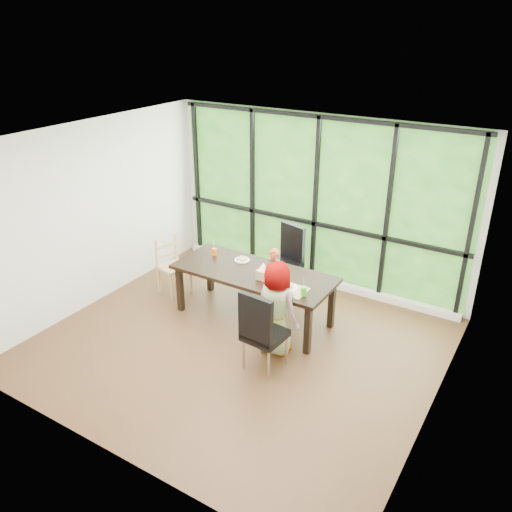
% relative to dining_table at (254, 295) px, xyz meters
% --- Properties ---
extents(ground, '(5.00, 5.00, 0.00)m').
position_rel_dining_table_xyz_m(ground, '(0.18, -0.67, -0.38)').
color(ground, black).
rests_on(ground, ground).
extents(back_wall, '(5.00, 0.00, 5.00)m').
position_rel_dining_table_xyz_m(back_wall, '(0.18, 1.58, 0.98)').
color(back_wall, silver).
rests_on(back_wall, ground).
extents(foliage_backdrop, '(4.80, 0.02, 2.65)m').
position_rel_dining_table_xyz_m(foliage_backdrop, '(0.18, 1.56, 0.98)').
color(foliage_backdrop, '#23521A').
rests_on(foliage_backdrop, back_wall).
extents(window_mullions, '(4.80, 0.06, 2.65)m').
position_rel_dining_table_xyz_m(window_mullions, '(0.18, 1.52, 0.98)').
color(window_mullions, black).
rests_on(window_mullions, back_wall).
extents(window_sill, '(4.80, 0.12, 0.10)m').
position_rel_dining_table_xyz_m(window_sill, '(0.18, 1.48, -0.33)').
color(window_sill, silver).
rests_on(window_sill, ground).
extents(dining_table, '(2.35, 1.12, 0.75)m').
position_rel_dining_table_xyz_m(dining_table, '(0.00, 0.00, 0.00)').
color(dining_table, black).
rests_on(dining_table, ground).
extents(chair_window_leather, '(0.56, 0.56, 1.08)m').
position_rel_dining_table_xyz_m(chair_window_leather, '(-0.03, 0.92, 0.17)').
color(chair_window_leather, black).
rests_on(chair_window_leather, ground).
extents(chair_interior_leather, '(0.49, 0.49, 1.08)m').
position_rel_dining_table_xyz_m(chair_interior_leather, '(0.72, -0.90, 0.17)').
color(chair_interior_leather, black).
rests_on(chair_interior_leather, ground).
extents(chair_end_beech, '(0.49, 0.51, 0.90)m').
position_rel_dining_table_xyz_m(chair_end_beech, '(-1.46, 0.00, 0.08)').
color(chair_end_beech, tan).
rests_on(chair_end_beech, ground).
extents(child_toddler, '(0.35, 0.25, 0.87)m').
position_rel_dining_table_xyz_m(child_toddler, '(0.00, 0.56, 0.06)').
color(child_toddler, '#D84B28').
rests_on(child_toddler, ground).
extents(child_older, '(0.66, 0.47, 1.26)m').
position_rel_dining_table_xyz_m(child_older, '(0.67, -0.52, 0.25)').
color(child_older, slate).
rests_on(child_older, ground).
extents(placemat, '(0.48, 0.35, 0.01)m').
position_rel_dining_table_xyz_m(placemat, '(0.66, -0.21, 0.38)').
color(placemat, tan).
rests_on(placemat, dining_table).
extents(plate_far, '(0.22, 0.22, 0.01)m').
position_rel_dining_table_xyz_m(plate_far, '(-0.33, 0.22, 0.38)').
color(plate_far, white).
rests_on(plate_far, dining_table).
extents(plate_near, '(0.26, 0.26, 0.02)m').
position_rel_dining_table_xyz_m(plate_near, '(0.64, -0.18, 0.38)').
color(plate_near, white).
rests_on(plate_near, dining_table).
extents(orange_cup, '(0.07, 0.07, 0.11)m').
position_rel_dining_table_xyz_m(orange_cup, '(-0.78, 0.16, 0.43)').
color(orange_cup, '#FF5A02').
rests_on(orange_cup, dining_table).
extents(green_cup, '(0.08, 0.08, 0.12)m').
position_rel_dining_table_xyz_m(green_cup, '(0.90, -0.25, 0.44)').
color(green_cup, '#4DBB21').
rests_on(green_cup, dining_table).
extents(tissue_box, '(0.16, 0.16, 0.13)m').
position_rel_dining_table_xyz_m(tissue_box, '(0.23, -0.12, 0.44)').
color(tissue_box, tan).
rests_on(tissue_box, dining_table).
extents(crepe_rolls_far, '(0.15, 0.12, 0.04)m').
position_rel_dining_table_xyz_m(crepe_rolls_far, '(-0.33, 0.22, 0.41)').
color(crepe_rolls_far, tan).
rests_on(crepe_rolls_far, plate_far).
extents(crepe_rolls_near, '(0.15, 0.12, 0.04)m').
position_rel_dining_table_xyz_m(crepe_rolls_near, '(0.64, -0.18, 0.41)').
color(crepe_rolls_near, tan).
rests_on(crepe_rolls_near, plate_near).
extents(straw_white, '(0.01, 0.04, 0.20)m').
position_rel_dining_table_xyz_m(straw_white, '(-0.78, 0.16, 0.52)').
color(straw_white, white).
rests_on(straw_white, orange_cup).
extents(straw_pink, '(0.01, 0.04, 0.20)m').
position_rel_dining_table_xyz_m(straw_pink, '(0.90, -0.25, 0.54)').
color(straw_pink, pink).
rests_on(straw_pink, green_cup).
extents(tissue, '(0.12, 0.12, 0.11)m').
position_rel_dining_table_xyz_m(tissue, '(0.23, -0.12, 0.56)').
color(tissue, white).
rests_on(tissue, tissue_box).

